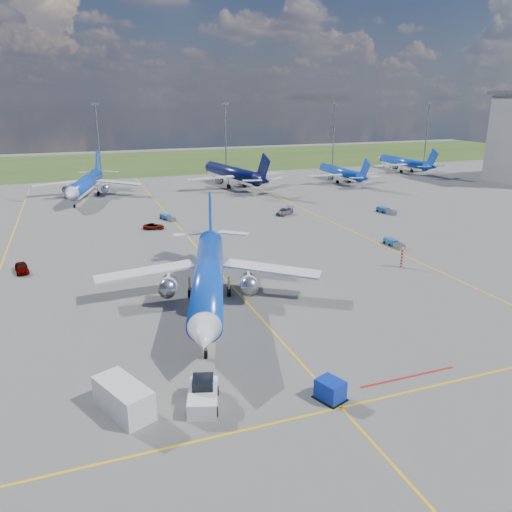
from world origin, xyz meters
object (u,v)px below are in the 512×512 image
object	(u,v)px
baggage_tug_c	(167,218)
baggage_tug_e	(386,211)
pushback_tug	(203,395)
warning_post	(402,258)
bg_jet_n	(232,186)
bg_jet_ne	(340,182)
uld_container	(330,390)
bg_jet_nnw	(87,197)
main_airliner	(209,304)
service_van	(123,398)
service_car_c	(285,211)
service_car_a	(22,268)
baggage_tug_w	(393,243)
bg_jet_ene	(402,171)
service_car_b	(154,226)

from	to	relation	value
baggage_tug_c	baggage_tug_e	size ratio (longest dim) A/B	0.92
pushback_tug	baggage_tug_c	size ratio (longest dim) A/B	1.35
warning_post	bg_jet_n	xyz separation A→B (m)	(-1.86, 76.93, -1.50)
warning_post	bg_jet_ne	bearing A→B (deg)	67.14
bg_jet_ne	uld_container	world-z (taller)	bg_jet_ne
baggage_tug_c	bg_jet_n	bearing A→B (deg)	34.70
uld_container	pushback_tug	bearing A→B (deg)	142.86
baggage_tug_c	bg_jet_nnw	bearing A→B (deg)	95.46
bg_jet_ne	uld_container	size ratio (longest dim) A/B	14.45
pushback_tug	baggage_tug_c	xyz separation A→B (m)	(9.44, 65.80, -0.38)
bg_jet_nnw	main_airliner	bearing A→B (deg)	-67.39
uld_container	baggage_tug_c	size ratio (longest dim) A/B	0.46
bg_jet_ne	warning_post	bearing A→B (deg)	68.05
warning_post	service_van	bearing A→B (deg)	-152.25
bg_jet_ne	baggage_tug_c	distance (m)	65.34
uld_container	baggage_tug_c	bearing A→B (deg)	69.62
service_car_c	bg_jet_ne	bearing A→B (deg)	99.47
baggage_tug_e	baggage_tug_c	bearing A→B (deg)	158.55
bg_jet_nnw	baggage_tug_e	size ratio (longest dim) A/B	7.47
bg_jet_ne	service_van	distance (m)	120.21
main_airliner	baggage_tug_c	world-z (taller)	main_airliner
bg_jet_ne	service_car_c	xyz separation A→B (m)	(-33.06, -34.59, 0.74)
service_car_a	baggage_tug_e	world-z (taller)	service_car_a
bg_jet_n	main_airliner	bearing A→B (deg)	60.87
baggage_tug_w	baggage_tug_e	world-z (taller)	baggage_tug_e
bg_jet_ene	service_car_a	bearing A→B (deg)	30.85
warning_post	bg_jet_ne	world-z (taller)	bg_jet_ne
pushback_tug	service_car_c	bearing A→B (deg)	78.42
bg_jet_ne	main_airliner	world-z (taller)	main_airliner
service_car_a	warning_post	bearing A→B (deg)	-26.92
uld_container	baggage_tug_c	distance (m)	68.75
service_car_a	service_car_c	world-z (taller)	service_car_c
service_car_b	bg_jet_n	bearing A→B (deg)	-22.03
service_car_c	bg_jet_ene	bearing A→B (deg)	89.26
bg_jet_ene	baggage_tug_c	distance (m)	98.71
service_car_c	baggage_tug_w	size ratio (longest dim) A/B	1.09
baggage_tug_w	baggage_tug_c	xyz separation A→B (m)	(-32.50, 32.28, -0.01)
service_car_b	baggage_tug_c	size ratio (longest dim) A/B	0.86
pushback_tug	service_car_a	xyz separation A→B (m)	(-16.35, 40.69, -0.14)
warning_post	baggage_tug_c	size ratio (longest dim) A/B	0.63
uld_container	service_car_a	distance (m)	51.04
warning_post	bg_jet_n	bearing A→B (deg)	91.38
bg_jet_nnw	service_car_a	xyz separation A→B (m)	(-11.22, -56.49, 0.72)
service_car_a	service_car_c	bearing A→B (deg)	13.79
warning_post	bg_jet_ene	distance (m)	105.24
main_airliner	service_car_a	bearing A→B (deg)	153.64
service_van	service_car_b	xyz separation A→B (m)	(11.73, 57.86, -0.68)
service_car_c	baggage_tug_w	world-z (taller)	service_car_c
service_car_c	main_airliner	bearing A→B (deg)	-70.75
bg_jet_n	uld_container	xyz separation A→B (m)	(-24.43, -103.51, 0.87)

